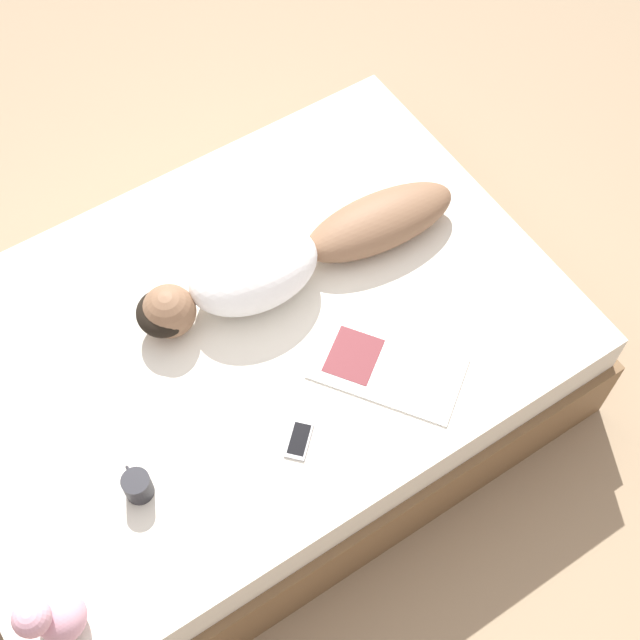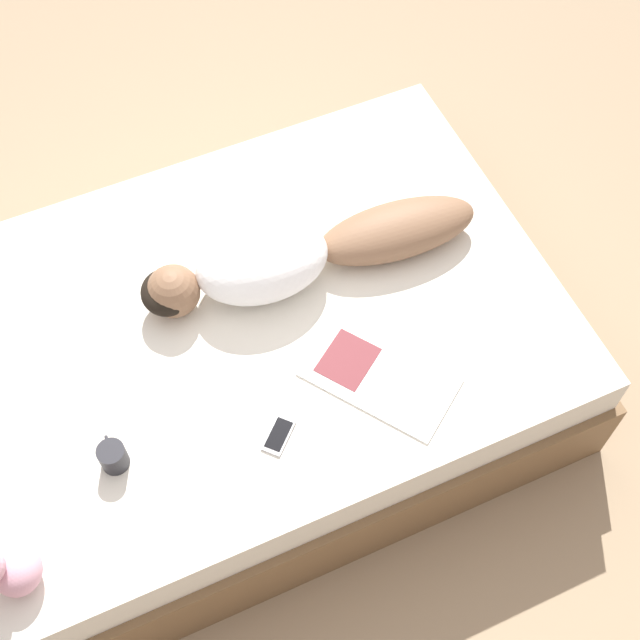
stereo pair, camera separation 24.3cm
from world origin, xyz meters
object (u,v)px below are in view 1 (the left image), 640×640
(open_magazine, at_px, (386,367))
(coffee_mug, at_px, (137,485))
(cell_phone, at_px, (299,440))
(person, at_px, (285,259))

(open_magazine, distance_m, coffee_mug, 0.88)
(coffee_mug, bearing_deg, open_magazine, -94.14)
(cell_phone, bearing_deg, coffee_mug, 32.84)
(person, distance_m, coffee_mug, 0.90)
(coffee_mug, bearing_deg, cell_phone, -103.94)
(person, distance_m, open_magazine, 0.51)
(open_magazine, distance_m, cell_phone, 0.38)
(cell_phone, bearing_deg, open_magazine, -124.26)
(person, height_order, cell_phone, person)
(coffee_mug, height_order, cell_phone, coffee_mug)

